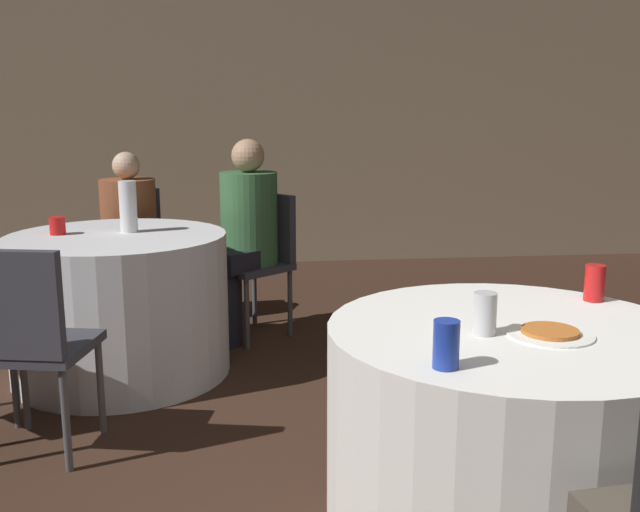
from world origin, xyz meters
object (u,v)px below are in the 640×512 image
at_px(chair_far_north, 131,242).
at_px(person_green_jacket, 241,240).
at_px(chair_far_northeast, 261,250).
at_px(person_floral_shirt, 129,240).
at_px(chair_far_south, 27,333).
at_px(soda_can_blue, 446,344).
at_px(soda_can_red, 595,283).
at_px(pizza_plate_near, 550,333).
at_px(soda_can_silver, 486,314).
at_px(bottle_far, 128,207).
at_px(table_near, 505,444).
at_px(table_far, 120,305).

xyz_separation_m(chair_far_north, person_green_jacket, (0.71, -0.46, 0.09)).
height_order(chair_far_northeast, person_floral_shirt, person_floral_shirt).
distance_m(chair_far_south, soda_can_blue, 1.76).
xyz_separation_m(chair_far_south, person_green_jacket, (0.84, 1.46, 0.09)).
bearing_deg(soda_can_red, person_floral_shirt, 128.83).
bearing_deg(chair_far_south, pizza_plate_near, -16.28).
distance_m(soda_can_silver, bottle_far, 2.27).
distance_m(table_near, chair_far_south, 1.82).
height_order(table_far, chair_far_northeast, chair_far_northeast).
height_order(table_near, person_green_jacket, person_green_jacket).
distance_m(chair_far_north, person_green_jacket, 0.85).
bearing_deg(chair_far_northeast, chair_far_north, 27.88).
relative_size(table_near, chair_far_northeast, 1.25).
relative_size(chair_far_northeast, person_floral_shirt, 0.78).
xyz_separation_m(table_far, soda_can_red, (1.80, -1.51, 0.43)).
bearing_deg(soda_can_blue, pizza_plate_near, 30.81).
relative_size(table_far, bottle_far, 4.18).
xyz_separation_m(chair_far_northeast, pizza_plate_near, (0.74, -2.45, 0.22)).
relative_size(table_near, bottle_far, 4.05).
bearing_deg(person_floral_shirt, soda_can_silver, 113.51).
xyz_separation_m(soda_can_blue, bottle_far, (-1.07, 2.14, 0.07)).
distance_m(chair_far_northeast, soda_can_silver, 2.50).
bearing_deg(soda_can_silver, soda_can_red, 32.64).
relative_size(person_green_jacket, soda_can_silver, 9.89).
xyz_separation_m(person_floral_shirt, bottle_far, (0.12, -0.74, 0.31)).
relative_size(table_near, soda_can_red, 8.92).
bearing_deg(soda_can_red, bottle_far, 137.88).
relative_size(soda_can_red, bottle_far, 0.45).
height_order(table_near, table_far, same).
xyz_separation_m(chair_far_north, pizza_plate_near, (1.57, -2.82, 0.22)).
height_order(table_near, pizza_plate_near, pizza_plate_near).
xyz_separation_m(pizza_plate_near, soda_can_red, (0.31, 0.34, 0.05)).
height_order(table_far, chair_far_north, chair_far_north).
xyz_separation_m(chair_far_northeast, soda_can_red, (1.04, -2.11, 0.28)).
bearing_deg(table_far, soda_can_red, -39.87).
bearing_deg(soda_can_silver, person_green_jacket, 106.29).
bearing_deg(pizza_plate_near, soda_can_red, 48.20).
bearing_deg(pizza_plate_near, person_floral_shirt, 120.39).
relative_size(chair_far_north, person_green_jacket, 0.72).
height_order(chair_far_south, soda_can_silver, chair_far_south).
xyz_separation_m(person_green_jacket, soda_can_blue, (0.49, -2.58, 0.19)).
height_order(person_green_jacket, pizza_plate_near, person_green_jacket).
bearing_deg(chair_far_north, soda_can_red, 122.97).
xyz_separation_m(table_near, table_far, (-1.42, 1.76, -0.00)).
distance_m(person_floral_shirt, soda_can_blue, 3.12).
height_order(person_floral_shirt, bottle_far, person_floral_shirt).
bearing_deg(pizza_plate_near, chair_far_south, 152.07).
relative_size(table_near, soda_can_blue, 8.92).
height_order(table_far, chair_far_south, chair_far_south).
bearing_deg(bottle_far, chair_far_south, -103.90).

